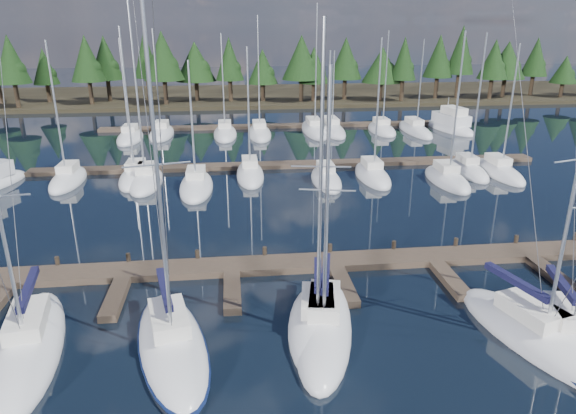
{
  "coord_description": "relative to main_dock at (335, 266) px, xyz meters",
  "views": [
    {
      "loc": [
        -5.73,
        -9.05,
        13.67
      ],
      "look_at": [
        -2.25,
        22.0,
        2.31
      ],
      "focal_mm": 32.0,
      "sensor_mm": 36.0,
      "label": 1
    }
  ],
  "objects": [
    {
      "name": "back_docks",
      "position": [
        0.0,
        32.23,
        -0.0
      ],
      "size": [
        50.0,
        21.8,
        0.4
      ],
      "color": "#483A2D",
      "rests_on": "ground"
    },
    {
      "name": "far_shore",
      "position": [
        0.0,
        72.64,
        0.1
      ],
      "size": [
        220.0,
        30.0,
        0.6
      ],
      "primitive_type": "cube",
      "color": "black",
      "rests_on": "ground"
    },
    {
      "name": "front_sailboat_5",
      "position": [
        7.62,
        -7.94,
        0.09
      ],
      "size": [
        5.33,
        9.54,
        15.63
      ],
      "color": "silver",
      "rests_on": "ground"
    },
    {
      "name": "back_sailboat_rows",
      "position": [
        0.32,
        28.67,
        0.06
      ],
      "size": [
        42.3,
        33.4,
        16.48
      ],
      "color": "silver",
      "rests_on": "ground"
    },
    {
      "name": "front_sailboat_1",
      "position": [
        -8.68,
        -6.83,
        0.09
      ],
      "size": [
        4.92,
        9.8,
        15.58
      ],
      "color": "silver",
      "rests_on": "ground"
    },
    {
      "name": "front_sailboat_2",
      "position": [
        -2.06,
        -6.01,
        0.1
      ],
      "size": [
        3.91,
        7.97,
        14.64
      ],
      "color": "silver",
      "rests_on": "ground"
    },
    {
      "name": "motor_yacht_right",
      "position": [
        23.32,
        38.56,
        0.34
      ],
      "size": [
        5.0,
        10.54,
        5.07
      ],
      "color": "silver",
      "rests_on": "ground"
    },
    {
      "name": "main_dock",
      "position": [
        0.0,
        0.0,
        0.0
      ],
      "size": [
        44.0,
        6.13,
        0.9
      ],
      "color": "#483A2D",
      "rests_on": "ground"
    },
    {
      "name": "front_sailboat_3",
      "position": [
        -1.78,
        -6.16,
        0.08
      ],
      "size": [
        4.48,
        9.64,
        12.93
      ],
      "color": "silver",
      "rests_on": "ground"
    },
    {
      "name": "front_sailboat_4",
      "position": [
        8.88,
        -8.28,
        0.08
      ],
      "size": [
        4.51,
        8.91,
        12.0
      ],
      "color": "silver",
      "rests_on": "ground"
    },
    {
      "name": "tree_line",
      "position": [
        2.37,
        62.79,
        7.12
      ],
      "size": [
        184.64,
        11.27,
        13.35
      ],
      "color": "black",
      "rests_on": "far_shore"
    },
    {
      "name": "front_sailboat_0",
      "position": [
        -14.88,
        -6.22,
        0.08
      ],
      "size": [
        4.38,
        10.01,
        13.34
      ],
      "color": "silver",
      "rests_on": "ground"
    },
    {
      "name": "ground",
      "position": [
        0.0,
        12.64,
        -0.2
      ],
      "size": [
        260.0,
        260.0,
        0.0
      ],
      "primitive_type": "plane",
      "color": "black",
      "rests_on": "ground"
    }
  ]
}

